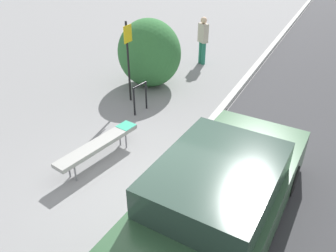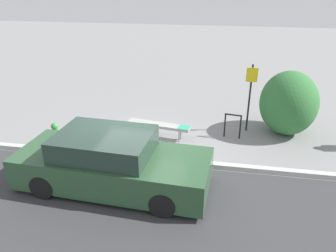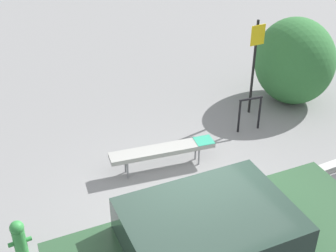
{
  "view_description": "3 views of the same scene",
  "coord_description": "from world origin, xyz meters",
  "px_view_note": "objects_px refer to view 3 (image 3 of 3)",
  "views": [
    {
      "loc": [
        -4.19,
        -2.41,
        4.32
      ],
      "look_at": [
        1.42,
        0.51,
        0.56
      ],
      "focal_mm": 35.0,
      "sensor_mm": 36.0,
      "label": 1
    },
    {
      "loc": [
        2.25,
        -7.9,
        4.79
      ],
      "look_at": [
        0.8,
        0.16,
        1.08
      ],
      "focal_mm": 35.0,
      "sensor_mm": 36.0,
      "label": 2
    },
    {
      "loc": [
        -3.09,
        -5.2,
        5.66
      ],
      "look_at": [
        0.29,
        1.43,
        1.06
      ],
      "focal_mm": 50.0,
      "sensor_mm": 36.0,
      "label": 3
    }
  ],
  "objects_px": {
    "fire_hydrant": "(19,240)",
    "parked_car_near": "(217,251)",
    "bike_rack": "(250,111)",
    "sign_post": "(255,59)",
    "bench": "(163,150)"
  },
  "relations": [
    {
      "from": "bench",
      "to": "fire_hydrant",
      "type": "height_order",
      "value": "fire_hydrant"
    },
    {
      "from": "sign_post",
      "to": "parked_car_near",
      "type": "height_order",
      "value": "sign_post"
    },
    {
      "from": "fire_hydrant",
      "to": "parked_car_near",
      "type": "xyz_separation_m",
      "value": [
        2.43,
        -1.77,
        0.24
      ]
    },
    {
      "from": "bench",
      "to": "sign_post",
      "type": "distance_m",
      "value": 3.18
    },
    {
      "from": "parked_car_near",
      "to": "sign_post",
      "type": "bearing_deg",
      "value": 52.12
    },
    {
      "from": "bike_rack",
      "to": "parked_car_near",
      "type": "height_order",
      "value": "parked_car_near"
    },
    {
      "from": "sign_post",
      "to": "fire_hydrant",
      "type": "distance_m",
      "value": 6.33
    },
    {
      "from": "bench",
      "to": "parked_car_near",
      "type": "height_order",
      "value": "parked_car_near"
    },
    {
      "from": "bike_rack",
      "to": "parked_car_near",
      "type": "distance_m",
      "value": 4.43
    },
    {
      "from": "fire_hydrant",
      "to": "parked_car_near",
      "type": "distance_m",
      "value": 3.02
    },
    {
      "from": "bike_rack",
      "to": "sign_post",
      "type": "xyz_separation_m",
      "value": [
        0.49,
        0.64,
        0.88
      ]
    },
    {
      "from": "sign_post",
      "to": "fire_hydrant",
      "type": "bearing_deg",
      "value": -159.63
    },
    {
      "from": "bike_rack",
      "to": "sign_post",
      "type": "relative_size",
      "value": 0.36
    },
    {
      "from": "sign_post",
      "to": "parked_car_near",
      "type": "distance_m",
      "value": 5.28
    },
    {
      "from": "fire_hydrant",
      "to": "parked_car_near",
      "type": "height_order",
      "value": "parked_car_near"
    }
  ]
}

